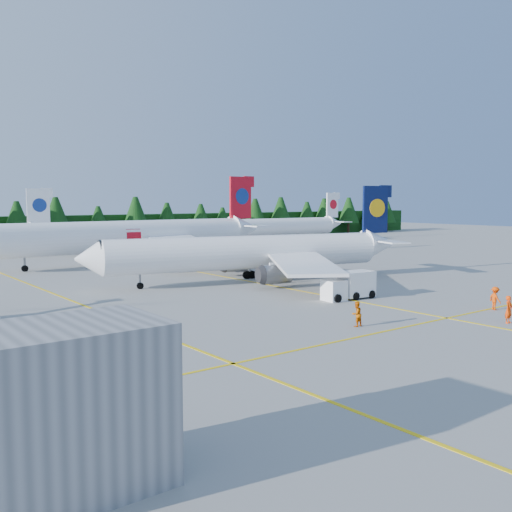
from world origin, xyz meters
TOP-DOWN VIEW (x-y plane):
  - ground at (0.00, 0.00)m, footprint 320.00×320.00m
  - taxi_stripe_a at (-14.00, 20.00)m, footprint 0.25×120.00m
  - taxi_stripe_b at (6.00, 20.00)m, footprint 0.25×120.00m
  - taxi_stripe_cross at (0.00, -6.00)m, footprint 80.00×0.25m
  - treeline_hedge at (0.00, 82.00)m, footprint 220.00×4.00m
  - terminal_building at (-26.00, -14.00)m, footprint 6.00×4.00m
  - airliner_navy at (4.86, 18.95)m, footprint 36.26×29.49m
  - airliner_red at (2.25, 43.86)m, footprint 44.08×36.26m
  - airliner_far_right at (45.50, 63.79)m, footprint 36.93×4.35m
  - service_truck at (6.36, 4.55)m, footprint 5.27×2.29m
  - uld_pair at (-23.36, 1.55)m, footprint 5.82×2.29m
  - crew_a at (8.02, -9.77)m, footprint 0.77×0.54m
  - crew_b at (-1.64, -3.74)m, footprint 0.89×0.70m
  - crew_c at (12.01, -6.44)m, footprint 0.80×0.94m

SIDE VIEW (x-z plane):
  - ground at x=0.00m, z-range 0.00..0.00m
  - taxi_stripe_a at x=-14.00m, z-range 0.00..0.01m
  - taxi_stripe_b at x=6.00m, z-range 0.00..0.01m
  - taxi_stripe_cross at x=0.00m, z-range 0.00..0.01m
  - crew_b at x=-1.64m, z-range 0.00..1.80m
  - crew_c at x=12.01m, z-range 0.00..1.92m
  - crew_a at x=8.02m, z-range 0.00..2.02m
  - service_truck at x=6.36m, z-range -0.01..2.47m
  - uld_pair at x=-23.36m, z-range 0.32..2.19m
  - terminal_building at x=-26.00m, z-range 0.00..5.20m
  - treeline_hedge at x=0.00m, z-range 0.00..6.00m
  - airliner_navy at x=4.86m, z-range -2.13..8.57m
  - airliner_far_right at x=45.50m, z-range -2.00..8.74m
  - airliner_red at x=2.25m, z-range -2.55..10.26m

